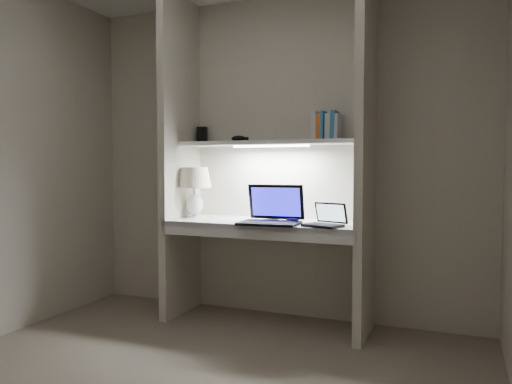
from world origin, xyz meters
The scene contains 17 objects.
back_wall centered at (0.00, 1.50, 1.25)m, with size 3.20×0.01×2.50m, color beige.
alcove_panel_left centered at (-0.73, 1.23, 1.25)m, with size 0.06×0.55×2.50m, color beige.
alcove_panel_right centered at (0.73, 1.23, 1.25)m, with size 0.06×0.55×2.50m, color beige.
desk centered at (0.00, 1.23, 0.75)m, with size 1.40×0.55×0.04m, color white.
desk_apron centered at (0.00, 0.96, 0.72)m, with size 1.46×0.03×0.10m, color silver.
shelf centered at (0.00, 1.32, 1.35)m, with size 1.40×0.36×0.03m, color silver.
strip_light centered at (0.00, 1.32, 1.33)m, with size 0.60×0.04×0.01m, color white.
table_lamp centered at (-0.62, 1.26, 1.04)m, with size 0.27×0.27×0.40m.
laptop_main centered at (0.09, 1.10, 0.83)m, with size 0.43×0.38×0.27m.
laptop_netbook centered at (0.49, 1.07, 0.81)m, with size 0.30×0.28×0.16m.
speaker centered at (0.12, 1.39, 0.84)m, with size 0.10×0.07×0.15m, color silver.
mouse centered at (0.22, 1.18, 0.79)m, with size 0.10×0.06×0.04m, color black.
cable_coil centered at (0.04, 1.25, 0.78)m, with size 0.11×0.11×0.01m, color black.
sticky_note centered at (-0.55, 1.26, 0.77)m, with size 0.07×0.07×0.00m, color #FCF135.
book_row centered at (0.40, 1.41, 1.47)m, with size 0.21×0.14×0.22m.
shelf_box centered at (-0.64, 1.43, 1.43)m, with size 0.08×0.06×0.13m, color black.
shelf_gadget centered at (-0.28, 1.37, 1.39)m, with size 0.12×0.08×0.05m, color black.
Camera 1 is at (1.32, -2.21, 1.18)m, focal length 35.00 mm.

